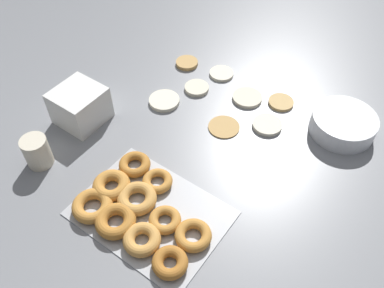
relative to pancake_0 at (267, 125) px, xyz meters
The scene contains 13 objects.
ground_plane 0.21m from the pancake_0, 144.99° to the right, with size 3.00×3.00×0.00m, color gray.
pancake_0 is the anchor object (origin of this frame).
pancake_1 0.42m from the pancake_0, 164.62° to the left, with size 0.08×0.08×0.01m, color tan.
pancake_2 0.30m from the pancake_0, 152.70° to the left, with size 0.09×0.09×0.01m, color silver.
pancake_3 0.14m from the pancake_0, 142.21° to the right, with size 0.10×0.10×0.01m, color tan.
pancake_4 0.29m from the pancake_0, behind, with size 0.09×0.09×0.01m, color beige.
pancake_5 0.14m from the pancake_0, 147.43° to the left, with size 0.10×0.10×0.01m, color beige.
pancake_6 0.36m from the pancake_0, 163.08° to the right, with size 0.10×0.10×0.01m, color silver.
pancake_7 0.12m from the pancake_0, 96.45° to the left, with size 0.09×0.09×0.01m, color tan.
donut_tray 0.51m from the pancake_0, 103.95° to the right, with size 0.40×0.29×0.04m.
batter_bowl 0.24m from the pancake_0, 30.43° to the left, with size 0.20×0.20×0.06m.
container_stack 0.61m from the pancake_0, 147.58° to the right, with size 0.14×0.15×0.12m.
paper_cup 0.71m from the pancake_0, 132.14° to the right, with size 0.08×0.08×0.10m.
Camera 1 is at (0.51, -0.77, 0.95)m, focal length 38.00 mm.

